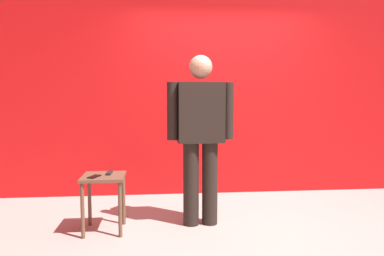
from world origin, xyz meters
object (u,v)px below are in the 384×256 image
at_px(standing_person, 201,131).
at_px(cell_phone, 94,177).
at_px(tv_remote, 109,173).
at_px(side_table, 104,187).

relative_size(standing_person, cell_phone, 12.02).
relative_size(cell_phone, tv_remote, 0.85).
bearing_deg(side_table, tv_remote, 54.36).
bearing_deg(cell_phone, side_table, 66.73).
distance_m(standing_person, side_table, 1.10).
distance_m(side_table, cell_phone, 0.16).
bearing_deg(tv_remote, standing_person, 4.77).
relative_size(side_table, tv_remote, 3.27).
xyz_separation_m(standing_person, tv_remote, (-0.91, -0.04, -0.40)).
bearing_deg(standing_person, side_table, -173.82).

